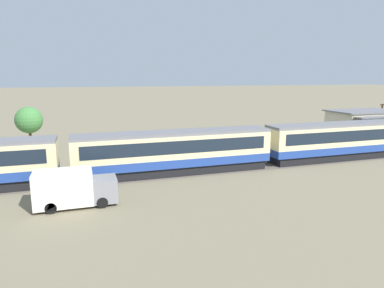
{
  "coord_description": "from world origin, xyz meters",
  "views": [
    {
      "loc": [
        -35.41,
        -31.17,
        9.25
      ],
      "look_at": [
        -24.99,
        0.9,
        2.6
      ],
      "focal_mm": 32.0,
      "sensor_mm": 36.0,
      "label": 1
    }
  ],
  "objects_px": {
    "delivery_truck_grey": "(73,188)",
    "yard_tree_1": "(29,120)",
    "passenger_train": "(177,150)",
    "station_building": "(364,124)"
  },
  "relations": [
    {
      "from": "delivery_truck_grey",
      "to": "station_building",
      "type": "bearing_deg",
      "value": 20.92
    },
    {
      "from": "passenger_train",
      "to": "yard_tree_1",
      "type": "bearing_deg",
      "value": 131.91
    },
    {
      "from": "passenger_train",
      "to": "station_building",
      "type": "height_order",
      "value": "station_building"
    },
    {
      "from": "delivery_truck_grey",
      "to": "yard_tree_1",
      "type": "relative_size",
      "value": 1.04
    },
    {
      "from": "station_building",
      "to": "yard_tree_1",
      "type": "height_order",
      "value": "yard_tree_1"
    },
    {
      "from": "passenger_train",
      "to": "delivery_truck_grey",
      "type": "bearing_deg",
      "value": -147.47
    },
    {
      "from": "station_building",
      "to": "yard_tree_1",
      "type": "distance_m",
      "value": 47.69
    },
    {
      "from": "passenger_train",
      "to": "yard_tree_1",
      "type": "relative_size",
      "value": 18.09
    },
    {
      "from": "passenger_train",
      "to": "station_building",
      "type": "xyz_separation_m",
      "value": [
        32.09,
        9.84,
        -0.13
      ]
    },
    {
      "from": "delivery_truck_grey",
      "to": "yard_tree_1",
      "type": "bearing_deg",
      "value": 103.7
    }
  ]
}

